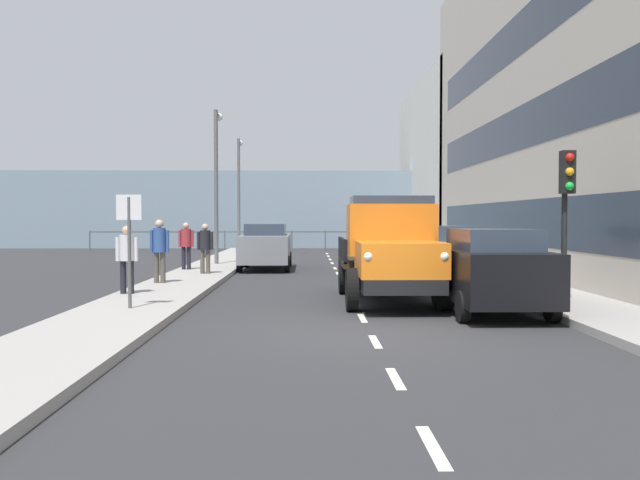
# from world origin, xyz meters

# --- Properties ---
(ground_plane) EXTENTS (80.00, 80.00, 0.00)m
(ground_plane) POSITION_xyz_m (0.00, -9.49, 0.00)
(ground_plane) COLOR #2D2D30
(sidewalk_left) EXTENTS (2.10, 39.64, 0.15)m
(sidewalk_left) POSITION_xyz_m (-4.64, -9.49, 0.07)
(sidewalk_left) COLOR #9E9993
(sidewalk_left) RESTS_ON ground_plane
(sidewalk_right) EXTENTS (2.10, 39.64, 0.15)m
(sidewalk_right) POSITION_xyz_m (4.64, -9.49, 0.07)
(sidewalk_right) COLOR #9E9993
(sidewalk_right) RESTS_ON ground_plane
(road_centreline_markings) EXTENTS (0.12, 34.69, 0.01)m
(road_centreline_markings) POSITION_xyz_m (0.00, -8.26, 0.00)
(road_centreline_markings) COLOR silver
(road_centreline_markings) RESTS_ON ground_plane
(building_far_block) EXTENTS (8.95, 15.46, 10.19)m
(building_far_block) POSITION_xyz_m (-10.16, -30.02, 5.09)
(building_far_block) COLOR silver
(building_far_block) RESTS_ON ground_plane
(sea_horizon) EXTENTS (80.00, 0.80, 5.00)m
(sea_horizon) POSITION_xyz_m (0.00, -32.31, 2.50)
(sea_horizon) COLOR gray
(sea_horizon) RESTS_ON ground_plane
(seawall_railing) EXTENTS (28.08, 0.08, 1.20)m
(seawall_railing) POSITION_xyz_m (-0.00, -28.71, 0.92)
(seawall_railing) COLOR #4C5156
(seawall_railing) RESTS_ON ground_plane
(truck_vintage_orange) EXTENTS (2.17, 5.64, 2.43)m
(truck_vintage_orange) POSITION_xyz_m (-0.83, -3.89, 1.18)
(truck_vintage_orange) COLOR black
(truck_vintage_orange) RESTS_ON ground_plane
(car_black_kerbside_near) EXTENTS (1.84, 3.86, 1.72)m
(car_black_kerbside_near) POSITION_xyz_m (-2.64, -2.16, 0.89)
(car_black_kerbside_near) COLOR black
(car_black_kerbside_near) RESTS_ON ground_plane
(car_white_kerbside_1) EXTENTS (1.81, 4.01, 1.72)m
(car_white_kerbside_1) POSITION_xyz_m (-2.64, -7.74, 0.89)
(car_white_kerbside_1) COLOR white
(car_white_kerbside_1) RESTS_ON ground_plane
(car_grey_oppositeside_0) EXTENTS (1.88, 4.20, 1.72)m
(car_grey_oppositeside_0) POSITION_xyz_m (2.64, -14.01, 0.90)
(car_grey_oppositeside_0) COLOR slate
(car_grey_oppositeside_0) RESTS_ON ground_plane
(pedestrian_in_dark_coat) EXTENTS (0.53, 0.34, 1.60)m
(pedestrian_in_dark_coat) POSITION_xyz_m (5.33, -4.61, 1.09)
(pedestrian_in_dark_coat) COLOR black
(pedestrian_in_dark_coat) RESTS_ON sidewalk_right
(pedestrian_with_bag) EXTENTS (0.53, 0.34, 1.75)m
(pedestrian_with_bag) POSITION_xyz_m (5.14, -7.25, 1.18)
(pedestrian_with_bag) COLOR #4C473D
(pedestrian_with_bag) RESTS_ON sidewalk_right
(pedestrian_near_railing) EXTENTS (0.53, 0.34, 1.60)m
(pedestrian_near_railing) POSITION_xyz_m (4.36, -10.36, 1.09)
(pedestrian_near_railing) COLOR #4C473D
(pedestrian_near_railing) RESTS_ON sidewalk_right
(pedestrian_strolling) EXTENTS (0.53, 0.34, 1.63)m
(pedestrian_strolling) POSITION_xyz_m (5.29, -12.12, 1.11)
(pedestrian_strolling) COLOR black
(pedestrian_strolling) RESTS_ON sidewalk_right
(traffic_light_near) EXTENTS (0.28, 0.41, 3.20)m
(traffic_light_near) POSITION_xyz_m (-4.40, -2.76, 2.47)
(traffic_light_near) COLOR black
(traffic_light_near) RESTS_ON sidewalk_left
(lamp_post_promenade) EXTENTS (0.32, 1.14, 6.02)m
(lamp_post_promenade) POSITION_xyz_m (4.63, -15.22, 3.77)
(lamp_post_promenade) COLOR #59595B
(lamp_post_promenade) RESTS_ON sidewalk_right
(lamp_post_far) EXTENTS (0.32, 1.14, 6.14)m
(lamp_post_far) POSITION_xyz_m (4.82, -25.67, 3.83)
(lamp_post_far) COLOR #59595B
(lamp_post_far) RESTS_ON sidewalk_right
(street_sign) EXTENTS (0.50, 0.07, 2.25)m
(street_sign) POSITION_xyz_m (4.59, -2.05, 1.68)
(street_sign) COLOR #4C4C4C
(street_sign) RESTS_ON sidewalk_right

